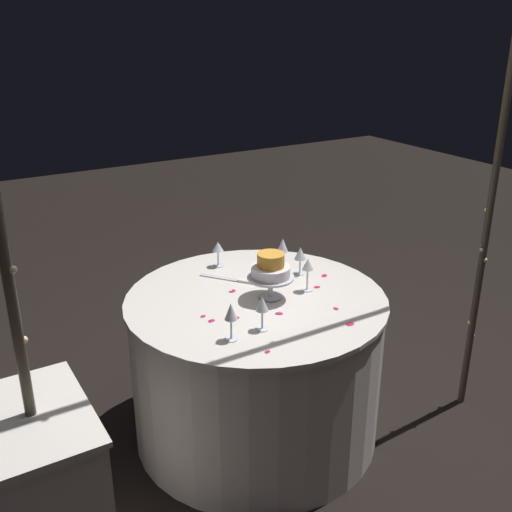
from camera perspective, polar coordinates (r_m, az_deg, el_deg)
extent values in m
plane|color=black|center=(3.21, 0.00, -16.13)|extent=(12.00, 12.00, 0.00)
cylinder|color=#473D2D|center=(3.11, 21.50, 4.74)|extent=(0.04, 0.04, 2.28)
cylinder|color=#473D2D|center=(1.98, -22.15, -4.76)|extent=(0.04, 0.04, 2.28)
sphere|color=#F9EAB2|center=(3.18, 20.76, 0.54)|extent=(0.02, 0.02, 0.02)
sphere|color=#F9EAB2|center=(2.04, -21.26, -7.46)|extent=(0.02, 0.02, 0.02)
sphere|color=#F9EAB2|center=(3.13, 21.16, 4.07)|extent=(0.02, 0.02, 0.02)
sphere|color=#F9EAB2|center=(3.39, 19.97, -7.15)|extent=(0.02, 0.02, 0.02)
sphere|color=#F9EAB2|center=(3.18, 20.82, 0.98)|extent=(0.02, 0.02, 0.02)
sphere|color=#F9EAB2|center=(3.43, 19.60, -7.77)|extent=(0.02, 0.02, 0.02)
sphere|color=#F9EAB2|center=(1.92, -22.16, -1.21)|extent=(0.02, 0.02, 0.02)
sphere|color=#F9EAB2|center=(3.35, 19.73, -6.01)|extent=(0.02, 0.02, 0.02)
sphere|color=#F9EAB2|center=(2.26, -20.02, -16.33)|extent=(0.02, 0.02, 0.02)
sphere|color=#F9EAB2|center=(3.20, 21.02, -0.36)|extent=(0.02, 0.02, 0.02)
cylinder|color=silver|center=(3.00, 0.00, -10.60)|extent=(1.21, 1.21, 0.73)
cylinder|color=silver|center=(2.82, 0.00, -4.13)|extent=(1.24, 1.24, 0.02)
cube|color=silver|center=(2.17, -22.94, -14.68)|extent=(0.55, 0.55, 0.02)
cylinder|color=silver|center=(2.81, 1.38, -3.90)|extent=(0.11, 0.11, 0.01)
cylinder|color=silver|center=(2.79, 1.39, -2.99)|extent=(0.02, 0.02, 0.09)
cylinder|color=silver|center=(2.77, 1.40, -2.05)|extent=(0.22, 0.22, 0.01)
cylinder|color=white|center=(2.75, 1.40, -1.48)|extent=(0.18, 0.18, 0.05)
cylinder|color=gold|center=(2.73, 1.41, -0.38)|extent=(0.13, 0.13, 0.06)
cylinder|color=silver|center=(3.07, 4.19, -1.64)|extent=(0.06, 0.06, 0.00)
cylinder|color=silver|center=(3.06, 4.21, -0.95)|extent=(0.01, 0.01, 0.08)
cone|color=silver|center=(3.03, 4.25, 0.27)|extent=(0.06, 0.06, 0.06)
cylinder|color=silver|center=(2.89, 4.88, -3.21)|extent=(0.06, 0.06, 0.00)
cylinder|color=silver|center=(2.87, 4.92, -2.24)|extent=(0.01, 0.01, 0.10)
cone|color=silver|center=(2.84, 4.97, -0.77)|extent=(0.05, 0.05, 0.06)
cylinder|color=silver|center=(2.54, 0.59, -6.94)|extent=(0.06, 0.06, 0.00)
cylinder|color=silver|center=(2.51, 0.59, -6.07)|extent=(0.01, 0.01, 0.08)
cone|color=silver|center=(2.48, 0.60, -4.57)|extent=(0.05, 0.05, 0.06)
cylinder|color=silver|center=(3.16, -3.61, -0.90)|extent=(0.06, 0.06, 0.00)
cylinder|color=silver|center=(3.15, -3.63, -0.19)|extent=(0.01, 0.01, 0.08)
cone|color=silver|center=(3.12, -3.66, 0.93)|extent=(0.06, 0.06, 0.05)
cylinder|color=silver|center=(3.15, 2.52, -0.96)|extent=(0.06, 0.06, 0.00)
cylinder|color=silver|center=(3.14, 2.54, -0.25)|extent=(0.01, 0.01, 0.08)
cone|color=silver|center=(3.11, 2.56, 1.07)|extent=(0.06, 0.06, 0.07)
cylinder|color=silver|center=(2.46, -2.37, -7.89)|extent=(0.06, 0.06, 0.00)
cylinder|color=silver|center=(2.44, -2.38, -6.95)|extent=(0.01, 0.01, 0.09)
cone|color=silver|center=(2.40, -2.41, -5.29)|extent=(0.05, 0.05, 0.07)
cube|color=silver|center=(3.01, -3.45, -2.09)|extent=(0.15, 0.19, 0.01)
cube|color=white|center=(2.96, -0.98, -2.45)|extent=(0.07, 0.08, 0.01)
ellipsoid|color=#C61951|center=(3.06, 6.54, -1.86)|extent=(0.05, 0.04, 0.00)
ellipsoid|color=#C61951|center=(2.37, 1.10, -9.12)|extent=(0.03, 0.02, 0.00)
ellipsoid|color=#C61951|center=(2.86, -2.37, -3.42)|extent=(0.03, 0.03, 0.00)
ellipsoid|color=#C61951|center=(2.72, 7.64, -4.99)|extent=(0.02, 0.03, 0.00)
ellipsoid|color=#C61951|center=(3.00, -0.41, -2.15)|extent=(0.04, 0.04, 0.00)
ellipsoid|color=#C61951|center=(2.66, 2.24, -5.49)|extent=(0.04, 0.04, 0.00)
ellipsoid|color=#C61951|center=(2.62, -2.00, -5.94)|extent=(0.04, 0.03, 0.00)
ellipsoid|color=#C61951|center=(2.60, 8.98, -6.42)|extent=(0.04, 0.03, 0.00)
ellipsoid|color=#C61951|center=(2.92, 5.85, -2.96)|extent=(0.04, 0.03, 0.00)
ellipsoid|color=#C61951|center=(2.64, -5.08, -5.74)|extent=(0.03, 0.02, 0.00)
ellipsoid|color=#C61951|center=(3.13, 1.18, -1.13)|extent=(0.03, 0.03, 0.00)
ellipsoid|color=#C61951|center=(3.12, 1.83, -1.21)|extent=(0.04, 0.05, 0.00)
ellipsoid|color=#C61951|center=(2.60, -4.27, -6.18)|extent=(0.04, 0.03, 0.00)
ellipsoid|color=#C61951|center=(2.87, -2.14, -3.31)|extent=(0.03, 0.03, 0.00)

